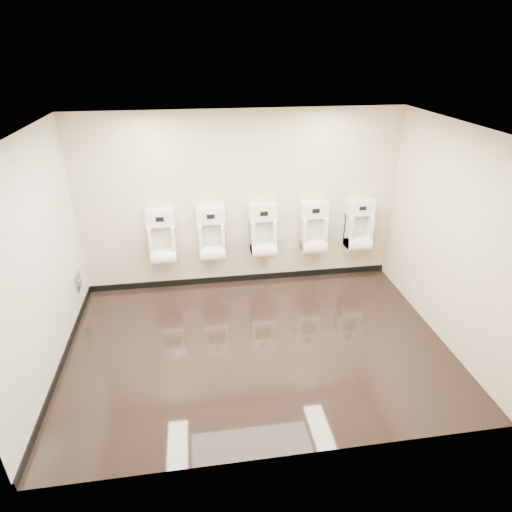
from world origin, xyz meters
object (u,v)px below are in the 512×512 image
(urinal_2, at_px, (263,235))
(urinal_4, at_px, (359,229))
(urinal_3, at_px, (314,232))
(access_panel, at_px, (78,282))
(urinal_1, at_px, (212,238))
(urinal_0, at_px, (163,241))

(urinal_2, bearing_deg, urinal_4, 0.00)
(urinal_2, xyz_separation_m, urinal_4, (1.59, 0.00, 0.00))
(urinal_3, bearing_deg, urinal_4, 0.00)
(access_panel, bearing_deg, urinal_1, 11.37)
(urinal_3, height_order, urinal_4, same)
(urinal_0, bearing_deg, urinal_1, 0.00)
(urinal_1, bearing_deg, access_panel, -168.63)
(urinal_0, distance_m, urinal_1, 0.76)
(urinal_1, height_order, urinal_3, same)
(access_panel, relative_size, urinal_0, 0.30)
(access_panel, height_order, urinal_0, urinal_0)
(urinal_1, distance_m, urinal_4, 2.41)
(access_panel, bearing_deg, urinal_2, 8.11)
(access_panel, distance_m, urinal_1, 2.07)
(access_panel, xyz_separation_m, urinal_2, (2.81, 0.40, 0.39))
(urinal_2, relative_size, urinal_3, 1.00)
(urinal_0, xyz_separation_m, urinal_2, (1.58, 0.00, 0.00))
(urinal_4, bearing_deg, urinal_1, 180.00)
(urinal_3, bearing_deg, urinal_1, 180.00)
(urinal_1, relative_size, urinal_4, 1.00)
(urinal_0, bearing_deg, access_panel, -162.07)
(access_panel, xyz_separation_m, urinal_4, (4.41, 0.40, 0.39))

